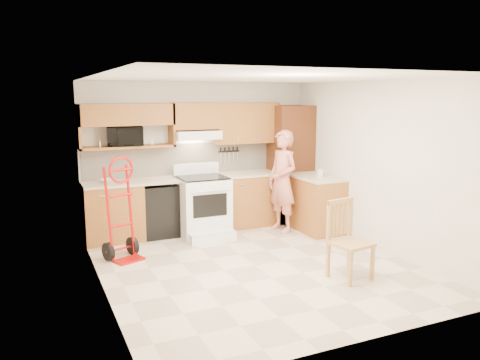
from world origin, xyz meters
TOP-DOWN VIEW (x-y plane):
  - floor at (0.00, 0.00)m, footprint 4.00×4.50m
  - ceiling at (0.00, 0.00)m, footprint 4.00×4.50m
  - wall_back at (0.00, 2.26)m, footprint 4.00×0.02m
  - wall_front at (0.00, -2.26)m, footprint 4.00×0.02m
  - wall_left at (-2.01, 0.00)m, footprint 0.02×4.50m
  - wall_right at (2.01, 0.00)m, footprint 0.02×4.50m
  - backsplash at (0.00, 2.23)m, footprint 3.92×0.03m
  - lower_cab_left at (-1.55, 1.95)m, footprint 0.90×0.60m
  - dishwasher at (-0.80, 1.95)m, footprint 0.60×0.60m
  - lower_cab_right at (0.83, 1.95)m, footprint 1.14×0.60m
  - countertop_left at (-1.25, 1.95)m, footprint 1.50×0.63m
  - countertop_right at (0.83, 1.95)m, footprint 1.14×0.63m
  - cab_return_right at (1.70, 1.15)m, footprint 0.60×1.00m
  - countertop_return at (1.70, 1.15)m, footprint 0.63×1.00m
  - pantry_tall at (1.65, 1.95)m, footprint 0.70×0.60m
  - upper_cab_left at (-1.25, 2.08)m, footprint 1.50×0.33m
  - upper_shelf_mw at (-1.25, 2.08)m, footprint 1.50×0.33m
  - upper_cab_center at (-0.12, 2.08)m, footprint 0.76×0.33m
  - upper_cab_right at (0.83, 2.08)m, footprint 1.14×0.33m
  - range_hood at (-0.12, 2.02)m, footprint 0.76×0.46m
  - knife_strip at (0.55, 2.21)m, footprint 0.40×0.05m
  - microwave at (-1.29, 2.08)m, footprint 0.60×0.45m
  - range at (-0.15, 1.60)m, footprint 0.79×1.03m
  - person at (1.16, 1.35)m, footprint 0.51×0.68m
  - hand_truck at (-1.57, 0.98)m, footprint 0.65×0.63m
  - dining_chair at (0.89, -0.90)m, footprint 0.52×0.55m
  - soap_bottle at (1.70, 1.05)m, footprint 0.11×0.11m
  - bowl at (-1.59, 1.95)m, footprint 0.27×0.27m

SIDE VIEW (x-z plane):
  - floor at x=0.00m, z-range -0.02..0.00m
  - dishwasher at x=-0.80m, z-range 0.00..0.85m
  - lower_cab_left at x=-1.55m, z-range 0.00..0.90m
  - lower_cab_right at x=0.83m, z-range 0.00..0.90m
  - cab_return_right at x=1.70m, z-range 0.00..0.90m
  - dining_chair at x=0.89m, z-range 0.00..0.99m
  - range at x=-0.15m, z-range 0.00..1.16m
  - hand_truck at x=-1.57m, z-range 0.00..1.32m
  - person at x=1.16m, z-range 0.00..1.72m
  - countertop_left at x=-1.25m, z-range 0.90..0.94m
  - countertop_right at x=0.83m, z-range 0.90..0.94m
  - countertop_return at x=1.70m, z-range 0.90..0.94m
  - bowl at x=-1.59m, z-range 0.94..1.00m
  - soap_bottle at x=1.70m, z-range 0.94..1.13m
  - pantry_tall at x=1.65m, z-range 0.00..2.10m
  - backsplash at x=0.00m, z-range 0.92..1.48m
  - knife_strip at x=0.55m, z-range 1.09..1.39m
  - wall_back at x=0.00m, z-range 0.00..2.50m
  - wall_front at x=0.00m, z-range 0.00..2.50m
  - wall_left at x=-2.01m, z-range 0.00..2.50m
  - wall_right at x=2.01m, z-range 0.00..2.50m
  - upper_shelf_mw at x=-1.25m, z-range 1.45..1.49m
  - range_hood at x=-0.12m, z-range 1.56..1.70m
  - microwave at x=-1.29m, z-range 1.49..1.80m
  - upper_cab_right at x=0.83m, z-range 1.45..2.15m
  - upper_cab_center at x=-0.12m, z-range 1.72..2.16m
  - upper_cab_left at x=-1.25m, z-range 1.81..2.15m
  - ceiling at x=0.00m, z-range 2.50..2.52m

